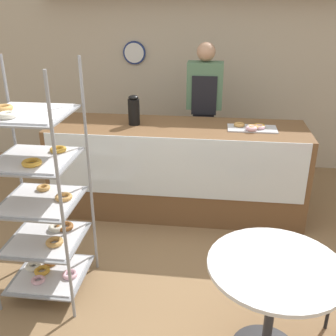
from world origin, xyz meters
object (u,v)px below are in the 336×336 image
at_px(coffee_carafe, 134,110).
at_px(person_worker, 204,112).
at_px(pastry_rack, 41,202).
at_px(cafe_table, 273,287).
at_px(donut_tray_counter, 252,127).

bearing_deg(coffee_carafe, person_worker, 40.57).
relative_size(pastry_rack, coffee_carafe, 5.86).
relative_size(pastry_rack, cafe_table, 2.20).
bearing_deg(cafe_table, coffee_carafe, 123.41).
relative_size(coffee_carafe, donut_tray_counter, 0.63).
bearing_deg(cafe_table, pastry_rack, 164.64).
height_order(person_worker, cafe_table, person_worker).
xyz_separation_m(cafe_table, donut_tray_counter, (-0.03, 1.82, 0.43)).
bearing_deg(cafe_table, person_worker, 102.31).
height_order(pastry_rack, cafe_table, pastry_rack).
xyz_separation_m(pastry_rack, donut_tray_counter, (1.59, 1.37, 0.20)).
xyz_separation_m(person_worker, cafe_table, (0.53, -2.43, -0.40)).
relative_size(person_worker, coffee_carafe, 5.65).
bearing_deg(donut_tray_counter, coffee_carafe, 178.92).
height_order(pastry_rack, person_worker, pastry_rack).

